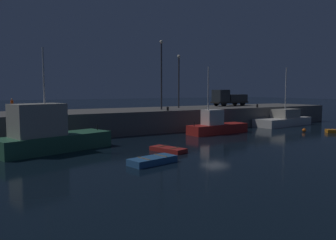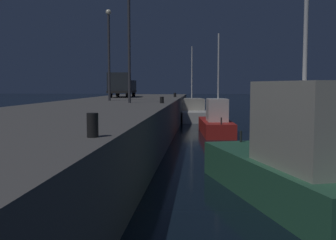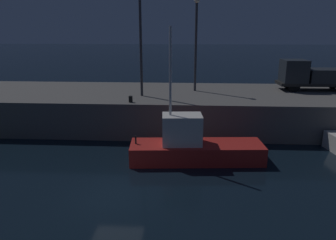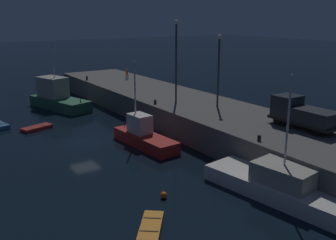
{
  "view_description": "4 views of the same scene",
  "coord_description": "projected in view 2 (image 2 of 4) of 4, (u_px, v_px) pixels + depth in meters",
  "views": [
    {
      "loc": [
        -21.11,
        -26.24,
        5.14
      ],
      "look_at": [
        -0.28,
        8.89,
        1.47
      ],
      "focal_mm": 35.7,
      "sensor_mm": 36.0,
      "label": 1
    },
    {
      "loc": [
        -29.33,
        5.75,
        3.91
      ],
      "look_at": [
        4.24,
        8.41,
        1.07
      ],
      "focal_mm": 44.16,
      "sensor_mm": 36.0,
      "label": 2
    },
    {
      "loc": [
        3.38,
        -13.49,
        7.63
      ],
      "look_at": [
        2.0,
        9.67,
        1.06
      ],
      "focal_mm": 34.39,
      "sensor_mm": 36.0,
      "label": 3
    },
    {
      "loc": [
        33.65,
        -12.4,
        11.79
      ],
      "look_at": [
        0.43,
        9.45,
        0.96
      ],
      "focal_mm": 40.94,
      "sensor_mm": 36.0,
      "label": 4
    }
  ],
  "objects": [
    {
      "name": "ground_plane",
      "position": [
        282.0,
        141.0,
        29.01
      ],
      "size": [
        320.0,
        320.0,
        0.0
      ],
      "primitive_type": "plane",
      "color": "black"
    },
    {
      "name": "pier_quay",
      "position": [
        108.0,
        121.0,
        29.88
      ],
      "size": [
        56.92,
        9.41,
        2.66
      ],
      "color": "#5B5956",
      "rests_on": "ground"
    },
    {
      "name": "fishing_trawler_red",
      "position": [
        216.0,
        123.0,
        33.05
      ],
      "size": [
        7.99,
        2.8,
        7.81
      ],
      "color": "red",
      "rests_on": "ground"
    },
    {
      "name": "fishing_boat_blue",
      "position": [
        192.0,
        112.0,
        47.32
      ],
      "size": [
        10.52,
        4.57,
        8.34
      ],
      "color": "silver",
      "rests_on": "ground"
    },
    {
      "name": "fishing_boat_white",
      "position": [
        298.0,
        159.0,
        13.55
      ],
      "size": [
        9.98,
        5.72,
        8.59
      ],
      "color": "#2D6647",
      "rests_on": "ground"
    },
    {
      "name": "dinghy_red_small",
      "position": [
        276.0,
        119.0,
        45.66
      ],
      "size": [
        3.23,
        2.9,
        0.45
      ],
      "color": "orange",
      "rests_on": "ground"
    },
    {
      "name": "mooring_buoy_near",
      "position": [
        254.0,
        121.0,
        42.9
      ],
      "size": [
        0.46,
        0.46,
        0.46
      ],
      "primitive_type": "sphere",
      "color": "orange",
      "rests_on": "ground"
    },
    {
      "name": "lamp_post_west",
      "position": [
        129.0,
        31.0,
        29.12
      ],
      "size": [
        0.44,
        0.44,
        8.74
      ],
      "color": "#38383D",
      "rests_on": "pier_quay"
    },
    {
      "name": "lamp_post_east",
      "position": [
        109.0,
        47.0,
        33.48
      ],
      "size": [
        0.44,
        0.44,
        7.35
      ],
      "color": "#38383D",
      "rests_on": "pier_quay"
    },
    {
      "name": "utility_truck",
      "position": [
        122.0,
        85.0,
        43.54
      ],
      "size": [
        6.03,
        2.16,
        2.53
      ],
      "color": "black",
      "rests_on": "pier_quay"
    },
    {
      "name": "bollard_west",
      "position": [
        93.0,
        125.0,
        9.93
      ],
      "size": [
        0.28,
        0.28,
        0.59
      ],
      "primitive_type": "cylinder",
      "color": "black",
      "rests_on": "pier_quay"
    },
    {
      "name": "bollard_central",
      "position": [
        162.0,
        100.0,
        28.87
      ],
      "size": [
        0.28,
        0.28,
        0.45
      ],
      "primitive_type": "cylinder",
      "color": "black",
      "rests_on": "pier_quay"
    },
    {
      "name": "bollard_east",
      "position": [
        175.0,
        95.0,
        43.78
      ],
      "size": [
        0.28,
        0.28,
        0.45
      ],
      "primitive_type": "cylinder",
      "color": "black",
      "rests_on": "pier_quay"
    }
  ]
}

